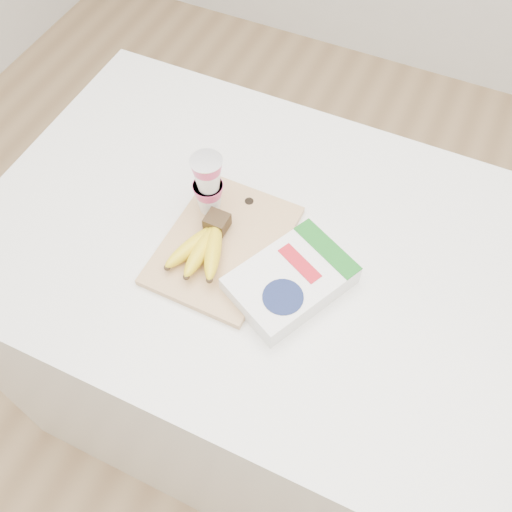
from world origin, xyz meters
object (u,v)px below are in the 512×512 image
(table, at_px, (265,339))
(cereal_box, at_px, (291,280))
(bananas, at_px, (204,246))
(cutting_board, at_px, (224,245))
(yogurt_stack, at_px, (208,184))

(table, height_order, cereal_box, cereal_box)
(bananas, bearing_deg, cereal_box, 1.71)
(cutting_board, xyz_separation_m, bananas, (-0.03, -0.04, 0.03))
(table, distance_m, yogurt_stack, 0.61)
(table, xyz_separation_m, cereal_box, (0.09, -0.08, 0.51))
(table, relative_size, cereal_box, 4.54)
(table, bearing_deg, bananas, -140.58)
(yogurt_stack, bearing_deg, cutting_board, -46.19)
(yogurt_stack, height_order, cereal_box, yogurt_stack)
(cutting_board, distance_m, bananas, 0.06)
(table, relative_size, cutting_board, 3.97)
(table, height_order, yogurt_stack, yogurt_stack)
(bananas, height_order, yogurt_stack, yogurt_stack)
(table, distance_m, cereal_box, 0.53)
(cutting_board, bearing_deg, bananas, -122.41)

